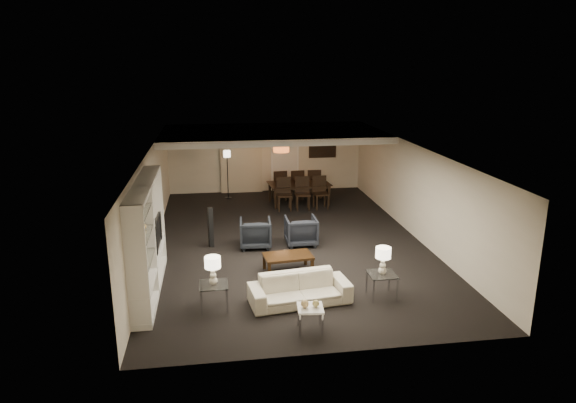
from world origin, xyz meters
The scene contains 35 objects.
floor centered at (0.00, 0.00, 0.00)m, with size 11.00×11.00×0.00m, color black.
ceiling centered at (0.00, 0.00, 2.50)m, with size 7.00×11.00×0.02m, color silver.
wall_back centered at (0.00, 5.50, 1.25)m, with size 7.00×0.02×2.50m, color beige.
wall_front centered at (0.00, -5.50, 1.25)m, with size 7.00×0.02×2.50m, color beige.
wall_left centered at (-3.50, 0.00, 1.25)m, with size 0.02×11.00×2.50m, color beige.
wall_right centered at (3.50, 0.00, 1.25)m, with size 0.02×11.00×2.50m, color beige.
ceiling_soffit centered at (0.00, 3.50, 2.40)m, with size 7.00×4.00×0.20m, color silver.
curtains centered at (-0.90, 5.42, 1.20)m, with size 1.50×0.12×2.40m, color beige.
door centered at (0.70, 5.47, 1.05)m, with size 0.90×0.05×2.10m, color silver.
painting centered at (2.10, 5.46, 1.55)m, with size 0.95×0.04×0.65m, color #142D38.
media_unit centered at (-3.31, -2.60, 1.18)m, with size 0.38×3.40×2.35m, color white, non-canonical shape.
pendant_light centered at (0.30, 3.50, 1.92)m, with size 0.52×0.52×0.24m, color #D8591E.
sofa centered at (-0.30, -3.61, 0.29)m, with size 2.00×0.78×0.58m, color beige.
coffee_table centered at (-0.30, -2.01, 0.20)m, with size 1.10×0.64×0.39m, color black, non-canonical shape.
armchair_left centered at (-0.90, -0.31, 0.37)m, with size 0.80×0.82×0.74m, color black.
armchair_right centered at (0.30, -0.31, 0.37)m, with size 0.80×0.82×0.74m, color black.
side_table_left centered at (-2.00, -3.61, 0.26)m, with size 0.55×0.55×0.51m, color silver, non-canonical shape.
side_table_right centered at (1.40, -3.61, 0.26)m, with size 0.55×0.55×0.51m, color white, non-canonical shape.
table_lamp_left centered at (-2.00, -3.61, 0.80)m, with size 0.31×0.31×0.57m, color beige, non-canonical shape.
table_lamp_right centered at (1.40, -3.61, 0.80)m, with size 0.31×0.31×0.57m, color beige, non-canonical shape.
marble_table centered at (-0.30, -4.71, 0.23)m, with size 0.46×0.46×0.46m, color white, non-canonical shape.
gold_gourd_a centered at (-0.40, -4.71, 0.53)m, with size 0.15×0.15×0.15m, color tan.
gold_gourd_b centered at (-0.20, -4.71, 0.52)m, with size 0.13×0.13×0.13m, color tan.
television centered at (-3.28, -1.97, 1.07)m, with size 0.14×1.10×0.64m, color black.
vase_blue centered at (-3.31, -3.53, 1.15)m, with size 0.17×0.17×0.18m, color #232E9A.
vase_amber centered at (-3.31, -3.19, 1.64)m, with size 0.16×0.16×0.16m, color #AE863A.
floor_speaker centered at (-2.04, -0.14, 0.53)m, with size 0.12×0.12×1.06m, color black.
dining_table centered at (0.91, 3.54, 0.35)m, with size 2.02×1.12×0.71m, color black.
chair_nl centered at (0.31, 2.89, 0.53)m, with size 0.49×0.49×1.05m, color black, non-canonical shape.
chair_nm centered at (0.91, 2.89, 0.53)m, with size 0.49×0.49×1.05m, color black, non-canonical shape.
chair_nr centered at (1.51, 2.89, 0.53)m, with size 0.49×0.49×1.05m, color black, non-canonical shape.
chair_fl centered at (0.31, 4.19, 0.53)m, with size 0.49×0.49×1.05m, color black, non-canonical shape.
chair_fm centered at (0.91, 4.19, 0.53)m, with size 0.49×0.49×1.05m, color black, non-canonical shape.
chair_fr centered at (1.51, 4.19, 0.53)m, with size 0.49×0.49×1.05m, color black, non-canonical shape.
floor_lamp centered at (-1.43, 4.65, 0.84)m, with size 0.24×0.24×1.69m, color black, non-canonical shape.
Camera 1 is at (-1.92, -12.86, 4.74)m, focal length 32.00 mm.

